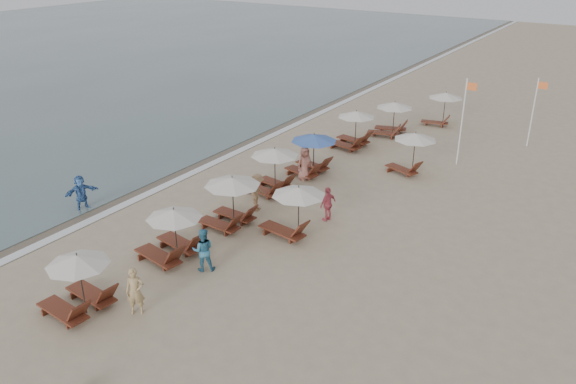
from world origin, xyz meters
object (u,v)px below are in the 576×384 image
Objects in this scene: inland_station_2 at (442,104)px; beachgoer_mid_b at (257,192)px; lounger_station_0 at (77,285)px; inland_station_0 at (291,208)px; lounger_station_3 at (271,170)px; beachgoer_near at (135,291)px; lounger_station_5 at (351,130)px; lounger_station_4 at (310,153)px; beachgoer_far_a at (328,204)px; lounger_station_1 at (170,235)px; beachgoer_mid_a at (203,250)px; lounger_station_2 at (229,201)px; lounger_station_6 at (390,118)px; flag_pole_near at (463,118)px; inland_station_1 at (410,148)px; waterline_walker at (81,192)px; beachgoer_far_b at (305,163)px.

beachgoer_mid_b is at bearing -98.57° from inland_station_2.
lounger_station_0 is 8.84m from inland_station_0.
lounger_station_3 is 10.84m from beachgoer_near.
lounger_station_4 is at bearing -88.70° from lounger_station_5.
beachgoer_far_a is (3.51, -4.29, -0.36)m from lounger_station_4.
lounger_station_0 is at bearing -91.34° from lounger_station_1.
lounger_station_2 is at bearing -106.72° from beachgoer_mid_a.
lounger_station_6 is 0.56× the size of flag_pole_near.
inland_station_0 and inland_station_2 have the same top height.
lounger_station_1 is 3.72m from beachgoer_near.
beachgoer_far_a is (3.22, 0.85, -0.09)m from beachgoer_mid_b.
beachgoer_mid_b is (0.43, 9.59, -0.12)m from lounger_station_0.
lounger_station_0 is 7.64m from lounger_station_2.
lounger_station_1 is 17.31m from flag_pole_near.
beachgoer_near reaches higher than beachgoer_far_a.
beachgoer_far_a is at bearing -92.02° from beachgoer_mid_b.
waterline_walker is at bearing -131.50° from inland_station_1.
lounger_station_3 reaches higher than inland_station_2.
lounger_station_1 is 1.55× the size of beachgoer_mid_b.
lounger_station_3 is (-0.29, 7.32, 0.20)m from lounger_station_1.
lounger_station_0 is 1.46× the size of beachgoer_mid_b.
lounger_station_3 reaches higher than inland_station_1.
inland_station_2 is (2.88, 12.09, 0.33)m from lounger_station_4.
beachgoer_near is (1.62, -3.35, -0.12)m from lounger_station_1.
beachgoer_far_b is at bearing 88.63° from lounger_station_0.
lounger_station_5 is 0.95× the size of inland_station_0.
inland_station_1 is at bearing -123.09° from flag_pole_near.
inland_station_1 is (4.49, -2.06, 0.38)m from lounger_station_5.
inland_station_2 is at bearing -3.11° from waterline_walker.
beachgoer_far_b is (-0.02, 6.26, -0.30)m from lounger_station_2.
lounger_station_0 is at bearing 27.45° from beachgoer_mid_a.
lounger_station_0 is 14.73m from lounger_station_4.
inland_station_0 is (2.95, -6.45, 0.15)m from lounger_station_4.
inland_station_2 is at bearing 82.09° from lounger_station_2.
inland_station_1 reaches higher than beachgoer_near.
lounger_station_1 is at bearing -92.74° from lounger_station_6.
lounger_station_4 is 8.42m from lounger_station_6.
lounger_station_6 reaches higher than beachgoer_mid_b.
beachgoer_near is at bearing 28.86° from lounger_station_0.
inland_station_0 is at bearing -133.06° from beachgoer_mid_b.
lounger_station_6 is (1.19, 11.50, -0.09)m from lounger_station_3.
beachgoer_far_b reaches higher than waterline_walker.
lounger_station_4 is at bearing 89.77° from lounger_station_1.
inland_station_0 is 6.26m from beachgoer_far_b.
lounger_station_3 is 11.56m from lounger_station_6.
flag_pole_near reaches higher than lounger_station_3.
flag_pole_near is (2.65, 9.93, 1.86)m from beachgoer_far_a.
inland_station_0 is 1.71× the size of waterline_walker.
beachgoer_far_b is 1.07× the size of waterline_walker.
flag_pole_near reaches higher than beachgoer_far_b.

